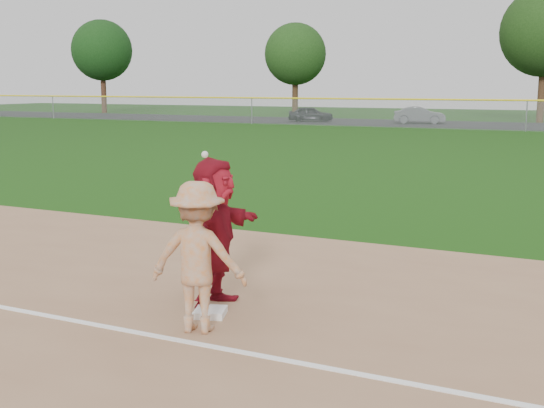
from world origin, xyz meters
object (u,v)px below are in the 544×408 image
at_px(first_base, 210,312).
at_px(car_left, 311,114).
at_px(base_runner, 215,233).
at_px(car_mid, 419,115).

distance_m(first_base, car_left, 47.71).
height_order(first_base, base_runner, base_runner).
bearing_deg(car_left, base_runner, 178.87).
height_order(base_runner, car_left, base_runner).
bearing_deg(car_left, car_mid, -103.57).
height_order(first_base, car_mid, car_mid).
bearing_deg(first_base, car_left, 110.61).
bearing_deg(car_left, first_base, 178.86).
bearing_deg(first_base, base_runner, 109.60).
distance_m(base_runner, car_mid, 46.22).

